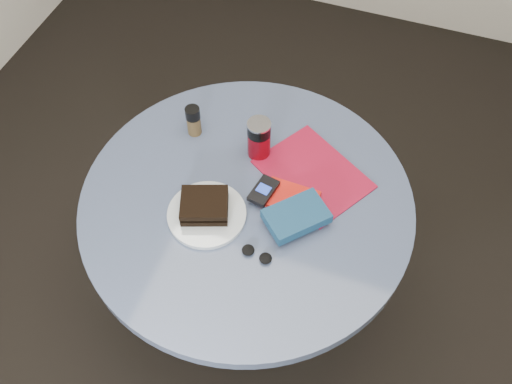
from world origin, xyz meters
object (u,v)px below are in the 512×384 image
(table, at_px, (247,228))
(headphones, at_px, (257,254))
(red_book, at_px, (291,198))
(novel, at_px, (296,216))
(soda_can, at_px, (259,139))
(sandwich, at_px, (204,205))
(magazine, at_px, (313,174))
(mp3_player, at_px, (264,191))
(plate, at_px, (207,214))
(pepper_grinder, at_px, (194,120))

(table, bearing_deg, headphones, -61.48)
(red_book, relative_size, novel, 0.90)
(soda_can, bearing_deg, table, -82.29)
(sandwich, bearing_deg, headphones, -24.05)
(magazine, relative_size, mp3_player, 2.91)
(table, distance_m, plate, 0.21)
(mp3_player, distance_m, headphones, 0.21)
(magazine, distance_m, mp3_player, 0.17)
(plate, xyz_separation_m, novel, (0.25, 0.06, 0.03))
(table, distance_m, soda_can, 0.29)
(plate, height_order, pepper_grinder, pepper_grinder)
(soda_can, distance_m, red_book, 0.21)
(pepper_grinder, bearing_deg, soda_can, -3.24)
(sandwich, distance_m, headphones, 0.21)
(mp3_player, bearing_deg, red_book, 7.82)
(plate, relative_size, novel, 1.32)
(pepper_grinder, height_order, magazine, pepper_grinder)
(table, bearing_deg, sandwich, -138.11)
(table, height_order, sandwich, sandwich)
(soda_can, bearing_deg, mp3_player, -65.88)
(table, distance_m, sandwich, 0.24)
(red_book, relative_size, headphones, 1.65)
(pepper_grinder, bearing_deg, table, -37.71)
(soda_can, bearing_deg, red_book, -43.45)
(plate, xyz_separation_m, pepper_grinder, (-0.16, 0.29, 0.05))
(pepper_grinder, height_order, mp3_player, pepper_grinder)
(pepper_grinder, xyz_separation_m, novel, (0.41, -0.22, -0.02))
(plate, distance_m, red_book, 0.25)
(table, height_order, mp3_player, mp3_player)
(pepper_grinder, relative_size, red_book, 0.68)
(plate, height_order, magazine, plate)
(red_book, bearing_deg, table, -160.91)
(sandwich, xyz_separation_m, novel, (0.26, 0.06, -0.00))
(magazine, distance_m, red_book, 0.12)
(plate, height_order, red_book, red_book)
(red_book, bearing_deg, magazine, 74.78)
(magazine, height_order, headphones, headphones)
(red_book, height_order, mp3_player, mp3_player)
(sandwich, relative_size, novel, 0.95)
(sandwich, height_order, magazine, sandwich)
(sandwich, distance_m, novel, 0.27)
(pepper_grinder, bearing_deg, magazine, -5.36)
(table, distance_m, magazine, 0.28)
(novel, bearing_deg, soda_can, 84.75)
(pepper_grinder, relative_size, headphones, 1.13)
(soda_can, bearing_deg, novel, -48.41)
(table, height_order, red_book, red_book)
(plate, bearing_deg, novel, 14.08)
(headphones, bearing_deg, soda_can, 108.50)
(magazine, bearing_deg, soda_can, -156.40)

